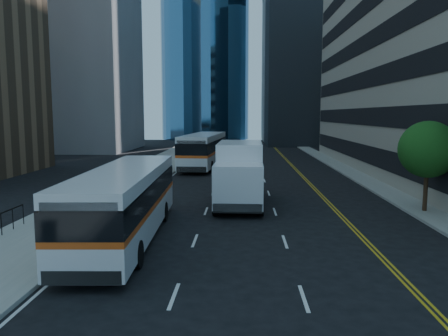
% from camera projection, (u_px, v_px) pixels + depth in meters
% --- Properties ---
extents(ground, '(160.00, 160.00, 0.00)m').
position_uv_depth(ground, '(277.00, 256.00, 17.33)').
color(ground, black).
rests_on(ground, ground).
extents(sidewalk_west, '(5.00, 90.00, 0.15)m').
position_uv_depth(sidewalk_west, '(149.00, 171.00, 42.55)').
color(sidewalk_west, gray).
rests_on(sidewalk_west, ground).
extents(sidewalk_east, '(2.00, 90.00, 0.15)m').
position_uv_depth(sidewalk_east, '(351.00, 173.00, 41.74)').
color(sidewalk_east, gray).
rests_on(sidewalk_east, ground).
extents(midrise_west, '(18.00, 18.00, 35.00)m').
position_uv_depth(midrise_west, '(72.00, 38.00, 67.93)').
color(midrise_west, gray).
rests_on(midrise_west, ground).
extents(street_tree, '(3.20, 3.20, 5.10)m').
position_uv_depth(street_tree, '(428.00, 150.00, 24.45)').
color(street_tree, '#332114').
rests_on(street_tree, sidewalk_east).
extents(bus_front, '(3.22, 12.55, 3.21)m').
position_uv_depth(bus_front, '(126.00, 201.00, 19.46)').
color(bus_front, silver).
rests_on(bus_front, ground).
extents(bus_rear, '(4.08, 13.93, 3.54)m').
position_uv_depth(bus_rear, '(204.00, 149.00, 46.21)').
color(bus_rear, silver).
rests_on(bus_rear, ground).
extents(box_truck, '(2.95, 8.04, 3.82)m').
position_uv_depth(box_truck, '(240.00, 172.00, 27.10)').
color(box_truck, white).
rests_on(box_truck, ground).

